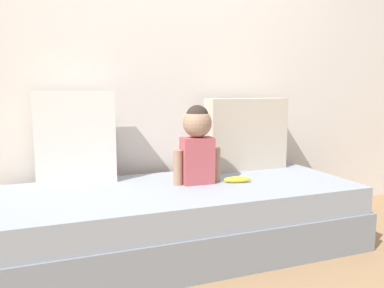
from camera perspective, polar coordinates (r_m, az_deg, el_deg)
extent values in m
plane|color=#93704C|center=(2.36, -1.22, -15.66)|extent=(12.00, 12.00, 0.00)
cube|color=silver|center=(2.69, -5.28, 13.45)|extent=(5.32, 0.10, 2.40)
cube|color=gray|center=(2.31, -1.23, -13.04)|extent=(2.12, 0.84, 0.23)
cube|color=#8C939E|center=(2.25, -1.24, -8.40)|extent=(2.05, 0.82, 0.16)
cube|color=silver|center=(2.38, -17.28, 0.95)|extent=(0.46, 0.16, 0.56)
cube|color=#C1B29E|center=(2.71, 8.17, 1.53)|extent=(0.58, 0.16, 0.50)
cube|color=#B24C51|center=(2.28, 0.80, -2.51)|extent=(0.19, 0.13, 0.28)
sphere|color=#9E755B|center=(2.24, 0.81, 3.21)|extent=(0.17, 0.17, 0.17)
sphere|color=#2D231E|center=(2.24, 0.81, 4.22)|extent=(0.14, 0.14, 0.14)
cylinder|color=#9E755B|center=(2.24, -2.14, -3.59)|extent=(0.06, 0.06, 0.21)
cylinder|color=#9E755B|center=(2.33, 3.62, -3.15)|extent=(0.06, 0.06, 0.21)
ellipsoid|color=yellow|center=(2.33, 6.89, -5.36)|extent=(0.18, 0.08, 0.04)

